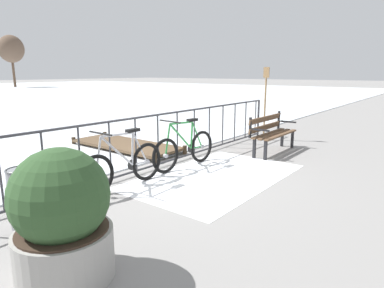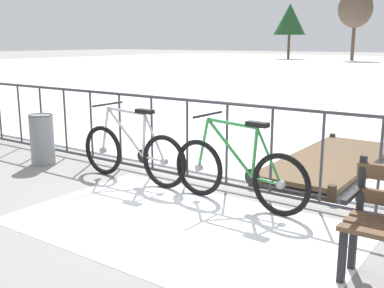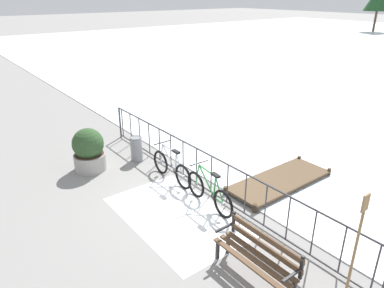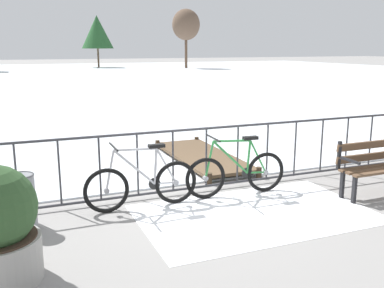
{
  "view_description": "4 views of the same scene",
  "coord_description": "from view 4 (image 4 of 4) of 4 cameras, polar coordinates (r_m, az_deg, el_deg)",
  "views": [
    {
      "loc": [
        -4.27,
        -4.39,
        1.84
      ],
      "look_at": [
        0.45,
        -0.71,
        0.55
      ],
      "focal_mm": 31.07,
      "sensor_mm": 36.0,
      "label": 1
    },
    {
      "loc": [
        3.05,
        -4.61,
        1.75
      ],
      "look_at": [
        -0.23,
        0.02,
        0.5
      ],
      "focal_mm": 43.56,
      "sensor_mm": 36.0,
      "label": 2
    },
    {
      "loc": [
        6.07,
        -5.0,
        4.62
      ],
      "look_at": [
        -0.84,
        0.28,
        0.91
      ],
      "focal_mm": 33.43,
      "sensor_mm": 36.0,
      "label": 3
    },
    {
      "loc": [
        -2.54,
        -6.28,
        2.33
      ],
      "look_at": [
        -0.26,
        -0.74,
        0.99
      ],
      "focal_mm": 40.89,
      "sensor_mm": 36.0,
      "label": 4
    }
  ],
  "objects": [
    {
      "name": "ground_plane",
      "position": [
        7.17,
        -0.27,
        -6.39
      ],
      "size": [
        160.0,
        160.0,
        0.0
      ],
      "primitive_type": "plane",
      "color": "gray"
    },
    {
      "name": "frozen_pond",
      "position": [
        34.85,
        -18.25,
        8.16
      ],
      "size": [
        80.0,
        56.0,
        0.03
      ],
      "primitive_type": "cube",
      "color": "silver",
      "rests_on": "ground"
    },
    {
      "name": "snow_patch",
      "position": [
        6.38,
        8.26,
        -8.96
      ],
      "size": [
        3.3,
        2.03,
        0.01
      ],
      "primitive_type": "cube",
      "color": "white",
      "rests_on": "ground"
    },
    {
      "name": "railing_fence",
      "position": [
        7.01,
        -0.28,
        -2.06
      ],
      "size": [
        9.06,
        0.06,
        1.07
      ],
      "color": "#38383D",
      "rests_on": "ground"
    },
    {
      "name": "bicycle_near_railing",
      "position": [
        6.46,
        -6.5,
        -5.19
      ],
      "size": [
        1.71,
        0.52,
        0.97
      ],
      "color": "black",
      "rests_on": "ground"
    },
    {
      "name": "bicycle_second",
      "position": [
        7.0,
        5.83,
        -3.76
      ],
      "size": [
        1.71,
        0.52,
        0.97
      ],
      "color": "black",
      "rests_on": "ground"
    },
    {
      "name": "park_bench",
      "position": [
        7.68,
        23.57,
        -2.18
      ],
      "size": [
        1.6,
        0.49,
        0.89
      ],
      "color": "brown",
      "rests_on": "ground"
    },
    {
      "name": "trash_bin",
      "position": [
        6.13,
        -21.26,
        -6.94
      ],
      "size": [
        0.35,
        0.35,
        0.73
      ],
      "color": "gray",
      "rests_on": "ground"
    },
    {
      "name": "wooden_dock",
      "position": [
        9.05,
        1.3,
        -1.56
      ],
      "size": [
        1.1,
        3.01,
        0.2
      ],
      "color": "brown",
      "rests_on": "ground"
    },
    {
      "name": "tree_west_mid",
      "position": [
        48.69,
        -0.79,
        15.28
      ],
      "size": [
        2.99,
        2.99,
        6.28
      ],
      "color": "brown",
      "rests_on": "ground"
    },
    {
      "name": "tree_far_east",
      "position": [
        51.58,
        -12.27,
        14.09
      ],
      "size": [
        3.53,
        3.53,
        5.74
      ],
      "color": "brown",
      "rests_on": "ground"
    }
  ]
}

